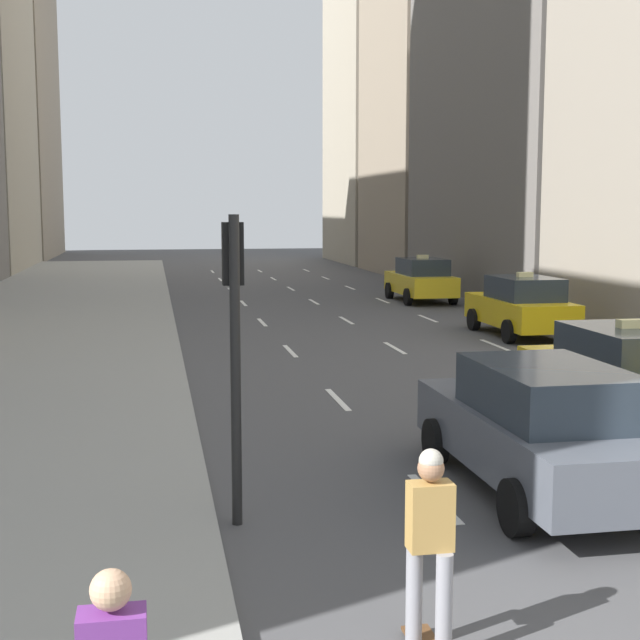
% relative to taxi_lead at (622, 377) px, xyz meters
% --- Properties ---
extents(sidewalk_left, '(8.00, 66.00, 0.15)m').
position_rel_taxi_lead_xyz_m(sidewalk_left, '(-11.00, 16.10, -0.81)').
color(sidewalk_left, gray).
rests_on(sidewalk_left, ground).
extents(lane_markings, '(5.72, 56.00, 0.01)m').
position_rel_taxi_lead_xyz_m(lane_markings, '(-1.40, 12.10, -0.87)').
color(lane_markings, white).
rests_on(lane_markings, ground).
extents(taxi_lead, '(2.02, 4.40, 1.87)m').
position_rel_taxi_lead_xyz_m(taxi_lead, '(0.00, 0.00, 0.00)').
color(taxi_lead, yellow).
rests_on(taxi_lead, ground).
extents(taxi_second, '(2.02, 4.40, 1.87)m').
position_rel_taxi_lead_xyz_m(taxi_second, '(2.80, 20.47, 0.00)').
color(taxi_second, yellow).
rests_on(taxi_second, ground).
extents(taxi_fourth, '(2.02, 4.40, 1.87)m').
position_rel_taxi_lead_xyz_m(taxi_fourth, '(2.80, 10.65, 0.00)').
color(taxi_fourth, yellow).
rests_on(taxi_fourth, ground).
extents(sedan_black_near, '(2.02, 4.71, 1.71)m').
position_rel_taxi_lead_xyz_m(sedan_black_near, '(-2.80, -2.94, -0.01)').
color(sedan_black_near, '#565B66').
rests_on(sedan_black_near, ground).
extents(skateboarder, '(0.36, 0.80, 1.75)m').
position_rel_taxi_lead_xyz_m(skateboarder, '(-5.49, -6.73, 0.08)').
color(skateboarder, brown).
rests_on(skateboarder, ground).
extents(traffic_light_pole, '(0.24, 0.42, 3.60)m').
position_rel_taxi_lead_xyz_m(traffic_light_pole, '(-6.75, -3.28, 1.53)').
color(traffic_light_pole, black).
rests_on(traffic_light_pole, ground).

